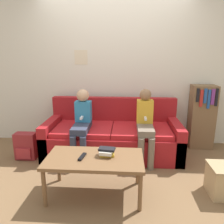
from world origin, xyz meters
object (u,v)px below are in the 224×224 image
person_right (145,122)px  storage_box (224,180)px  coffee_table (95,161)px  bookshelf (202,117)px  backpack (26,146)px  person_left (82,121)px  tv_remote (82,157)px  couch (113,136)px

person_right → storage_box: person_right is taller
coffee_table → person_right: person_right is taller
bookshelf → backpack: bearing=-166.9°
coffee_table → backpack: bearing=145.3°
person_left → backpack: person_left is taller
person_left → backpack: 0.95m
storage_box → tv_remote: bearing=-176.2°
coffee_table → backpack: coffee_table is taller
bookshelf → storage_box: 1.43m
person_right → person_left: bearing=179.9°
storage_box → person_left: bearing=155.1°
person_right → storage_box: size_ratio=3.01×
coffee_table → tv_remote: (-0.13, -0.02, 0.06)m
person_right → backpack: size_ratio=2.61×
coffee_table → couch: bearing=83.6°
person_left → tv_remote: person_left is taller
person_right → bookshelf: 1.13m
backpack → couch: bearing=13.4°
storage_box → person_right: bearing=135.4°
backpack → person_right: bearing=3.1°
person_left → tv_remote: size_ratio=6.00×
bookshelf → storage_box: (-0.16, -1.37, -0.36)m
person_left → storage_box: size_ratio=2.97×
tv_remote → couch: bearing=86.5°
person_left → person_right: bearing=-0.1°
coffee_table → bookshelf: 2.18m
couch → tv_remote: (-0.26, -1.14, 0.19)m
coffee_table → bookshelf: bearing=42.3°
couch → backpack: bearing=-166.6°
coffee_table → tv_remote: tv_remote is taller
bookshelf → couch: bearing=-167.2°
storage_box → couch: bearing=142.0°
bookshelf → tv_remote: bearing=-139.6°
person_right → coffee_table: bearing=-124.1°
person_left → bookshelf: 2.01m
coffee_table → storage_box: (1.45, 0.09, -0.23)m
couch → coffee_table: size_ratio=1.97×
couch → bookshelf: size_ratio=1.96×
couch → tv_remote: bearing=-102.7°
tv_remote → backpack: (-1.05, 0.83, -0.27)m
person_right → storage_box: (0.83, -0.82, -0.41)m
coffee_table → bookshelf: (1.61, 1.46, 0.13)m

